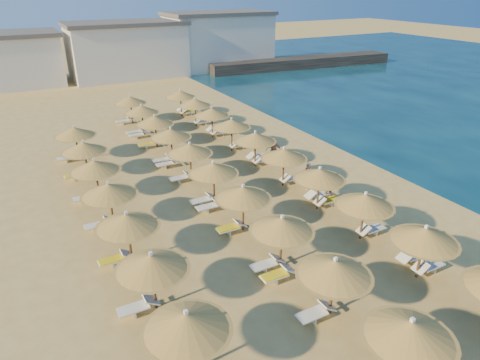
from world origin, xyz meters
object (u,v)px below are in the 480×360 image
beachgoer_c (273,151)px  beachgoer_a (307,177)px  jetty (302,62)px  parasol_row_west (213,169)px  beachgoer_b (329,188)px  parasol_row_east (284,154)px

beachgoer_c → beachgoer_a: (-0.46, -4.71, -0.09)m
jetty → parasol_row_west: 46.20m
beachgoer_b → beachgoer_a: size_ratio=1.00×
jetty → beachgoer_c: beachgoer_c is taller
jetty → parasol_row_east: 43.07m
parasol_row_east → beachgoer_a: (1.03, -1.20, -1.28)m
beachgoer_a → beachgoer_b: bearing=3.4°
beachgoer_a → parasol_row_west: bearing=-103.3°
jetty → parasol_row_west: size_ratio=0.77×
parasol_row_west → beachgoer_c: size_ratio=20.40×
beachgoer_c → jetty: bearing=80.2°
jetty → parasol_row_east: (-26.08, -34.25, 1.40)m
parasol_row_east → beachgoer_c: parasol_row_east is taller
parasol_row_east → parasol_row_west: same height
beachgoer_b → beachgoer_a: bearing=150.5°
parasol_row_east → beachgoer_b: (1.20, -3.11, -1.28)m
jetty → parasol_row_east: parasol_row_east is taller
parasol_row_east → beachgoer_a: bearing=-49.4°
jetty → beachgoer_a: 43.41m
beachgoer_b → parasol_row_east: bearing=166.3°
beachgoer_c → beachgoer_a: 4.73m
parasol_row_west → jetty: bearing=47.9°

